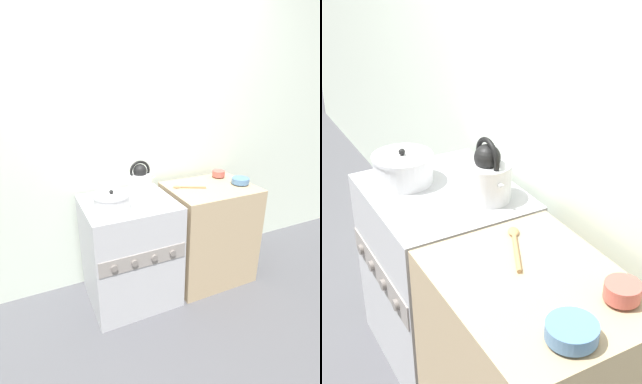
% 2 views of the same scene
% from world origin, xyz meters
% --- Properties ---
extents(ground_plane, '(12.00, 12.00, 0.00)m').
position_xyz_m(ground_plane, '(0.00, 0.00, 0.00)').
color(ground_plane, '#4C4C51').
extents(wall_back, '(7.00, 0.06, 2.50)m').
position_xyz_m(wall_back, '(0.00, 0.65, 1.25)').
color(wall_back, silver).
rests_on(wall_back, ground_plane).
extents(stove, '(0.65, 0.60, 0.82)m').
position_xyz_m(stove, '(0.00, 0.29, 0.41)').
color(stove, '#B2B2B7').
rests_on(stove, ground_plane).
extents(counter, '(0.68, 0.54, 0.83)m').
position_xyz_m(counter, '(0.69, 0.27, 0.42)').
color(counter, tan).
rests_on(counter, ground_plane).
extents(kettle, '(0.23, 0.19, 0.25)m').
position_xyz_m(kettle, '(0.15, 0.42, 0.92)').
color(kettle, silver).
rests_on(kettle, stove).
extents(cooking_pot, '(0.25, 0.25, 0.15)m').
position_xyz_m(cooking_pot, '(-0.15, 0.18, 0.88)').
color(cooking_pot, silver).
rests_on(cooking_pot, stove).
extents(enamel_bowl, '(0.14, 0.14, 0.05)m').
position_xyz_m(enamel_bowl, '(0.94, 0.22, 0.86)').
color(enamel_bowl, '#4C729E').
rests_on(enamel_bowl, counter).
extents(small_ceramic_bowl, '(0.11, 0.11, 0.06)m').
position_xyz_m(small_ceramic_bowl, '(0.88, 0.44, 0.87)').
color(small_ceramic_bowl, '#B75147').
rests_on(small_ceramic_bowl, counter).
extents(wooden_spoon, '(0.24, 0.14, 0.02)m').
position_xyz_m(wooden_spoon, '(0.50, 0.32, 0.84)').
color(wooden_spoon, '#A37A4C').
rests_on(wooden_spoon, counter).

